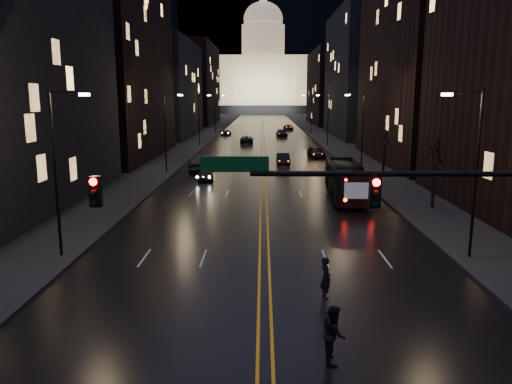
{
  "coord_description": "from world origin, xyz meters",
  "views": [
    {
      "loc": [
        -0.1,
        -15.73,
        8.65
      ],
      "look_at": [
        -0.46,
        11.37,
        3.4
      ],
      "focal_mm": 35.0,
      "sensor_mm": 36.0,
      "label": 1
    }
  ],
  "objects_px": {
    "traffic_signal": "(449,208)",
    "pedestrian_a": "(326,278)",
    "receding_car_a": "(283,159)",
    "oncoming_car_b": "(199,164)",
    "oncoming_car_a": "(206,174)",
    "bus": "(346,181)",
    "pedestrian_b": "(334,334)"
  },
  "relations": [
    {
      "from": "oncoming_car_a",
      "to": "receding_car_a",
      "type": "relative_size",
      "value": 0.92
    },
    {
      "from": "traffic_signal",
      "to": "pedestrian_a",
      "type": "xyz_separation_m",
      "value": [
        -3.27,
        4.7,
        -4.18
      ]
    },
    {
      "from": "traffic_signal",
      "to": "oncoming_car_b",
      "type": "bearing_deg",
      "value": 107.96
    },
    {
      "from": "traffic_signal",
      "to": "oncoming_car_b",
      "type": "xyz_separation_m",
      "value": [
        -13.39,
        41.3,
        -4.26
      ]
    },
    {
      "from": "oncoming_car_a",
      "to": "pedestrian_a",
      "type": "bearing_deg",
      "value": 99.15
    },
    {
      "from": "traffic_signal",
      "to": "oncoming_car_a",
      "type": "height_order",
      "value": "traffic_signal"
    },
    {
      "from": "receding_car_a",
      "to": "pedestrian_b",
      "type": "distance_m",
      "value": 47.69
    },
    {
      "from": "oncoming_car_a",
      "to": "oncoming_car_b",
      "type": "bearing_deg",
      "value": -83.08
    },
    {
      "from": "bus",
      "to": "pedestrian_a",
      "type": "height_order",
      "value": "bus"
    },
    {
      "from": "receding_car_a",
      "to": "bus",
      "type": "bearing_deg",
      "value": -79.34
    },
    {
      "from": "oncoming_car_a",
      "to": "bus",
      "type": "bearing_deg",
      "value": 138.76
    },
    {
      "from": "bus",
      "to": "pedestrian_b",
      "type": "distance_m",
      "value": 27.2
    },
    {
      "from": "oncoming_car_a",
      "to": "receding_car_a",
      "type": "xyz_separation_m",
      "value": [
        8.51,
        11.95,
        0.03
      ]
    },
    {
      "from": "bus",
      "to": "pedestrian_b",
      "type": "height_order",
      "value": "bus"
    },
    {
      "from": "traffic_signal",
      "to": "receding_car_a",
      "type": "relative_size",
      "value": 3.86
    },
    {
      "from": "oncoming_car_a",
      "to": "pedestrian_a",
      "type": "height_order",
      "value": "pedestrian_a"
    },
    {
      "from": "pedestrian_b",
      "to": "receding_car_a",
      "type": "bearing_deg",
      "value": 0.65
    },
    {
      "from": "receding_car_a",
      "to": "pedestrian_b",
      "type": "xyz_separation_m",
      "value": [
        -0.25,
        -47.69,
        0.24
      ]
    },
    {
      "from": "traffic_signal",
      "to": "oncoming_car_a",
      "type": "relative_size",
      "value": 4.18
    },
    {
      "from": "traffic_signal",
      "to": "pedestrian_b",
      "type": "height_order",
      "value": "traffic_signal"
    },
    {
      "from": "oncoming_car_b",
      "to": "pedestrian_b",
      "type": "distance_m",
      "value": 42.95
    },
    {
      "from": "bus",
      "to": "traffic_signal",
      "type": "bearing_deg",
      "value": -89.86
    },
    {
      "from": "oncoming_car_b",
      "to": "pedestrian_a",
      "type": "distance_m",
      "value": 37.97
    },
    {
      "from": "bus",
      "to": "pedestrian_b",
      "type": "bearing_deg",
      "value": -97.53
    },
    {
      "from": "oncoming_car_b",
      "to": "pedestrian_a",
      "type": "height_order",
      "value": "pedestrian_a"
    },
    {
      "from": "pedestrian_a",
      "to": "pedestrian_b",
      "type": "distance_m",
      "value": 5.26
    },
    {
      "from": "oncoming_car_b",
      "to": "pedestrian_a",
      "type": "relative_size",
      "value": 2.75
    },
    {
      "from": "traffic_signal",
      "to": "pedestrian_b",
      "type": "relative_size",
      "value": 8.87
    },
    {
      "from": "bus",
      "to": "oncoming_car_b",
      "type": "bearing_deg",
      "value": 136.37
    },
    {
      "from": "pedestrian_a",
      "to": "bus",
      "type": "bearing_deg",
      "value": -27.29
    },
    {
      "from": "pedestrian_a",
      "to": "pedestrian_b",
      "type": "bearing_deg",
      "value": 159.98
    },
    {
      "from": "oncoming_car_b",
      "to": "receding_car_a",
      "type": "height_order",
      "value": "oncoming_car_b"
    }
  ]
}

